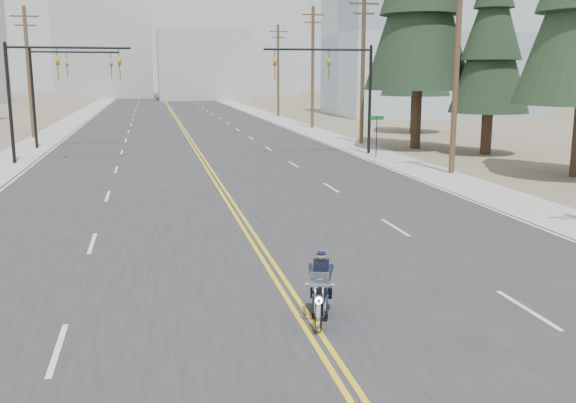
{
  "coord_description": "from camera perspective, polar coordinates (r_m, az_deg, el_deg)",
  "views": [
    {
      "loc": [
        -3.1,
        -8.15,
        5.21
      ],
      "look_at": [
        0.7,
        9.51,
        1.6
      ],
      "focal_mm": 40.0,
      "sensor_mm": 36.0,
      "label": 1
    }
  ],
  "objects": [
    {
      "name": "haze_bldg_e",
      "position": [
        160.63,
        -2.12,
        11.57
      ],
      "size": [
        14.0,
        14.0,
        12.0
      ],
      "primitive_type": "cube",
      "color": "#B7BCC6",
      "rests_on": "ground"
    },
    {
      "name": "conifer_far",
      "position": [
        59.23,
        11.46,
        15.15
      ],
      "size": [
        6.12,
        6.12,
        16.41
      ],
      "rotation": [
        0.0,
        0.0,
        0.08
      ],
      "color": "#382619",
      "rests_on": "ground"
    },
    {
      "name": "haze_bldg_c",
      "position": [
        125.82,
        8.09,
        12.92
      ],
      "size": [
        16.0,
        12.0,
        18.0
      ],
      "primitive_type": "cube",
      "color": "#B7BCC6",
      "rests_on": "ground"
    },
    {
      "name": "traffic_mast_far",
      "position": [
        48.55,
        -19.83,
        10.25
      ],
      "size": [
        6.1,
        0.26,
        7.0
      ],
      "color": "black",
      "rests_on": "ground"
    },
    {
      "name": "sidewalk_left",
      "position": [
        78.77,
        -18.38,
        6.94
      ],
      "size": [
        3.0,
        200.0,
        0.01
      ],
      "primitive_type": "cube",
      "color": "#A5A5A0",
      "rests_on": "ground"
    },
    {
      "name": "traffic_mast_left",
      "position": [
        40.58,
        -20.82,
        10.19
      ],
      "size": [
        7.1,
        0.26,
        7.0
      ],
      "color": "black",
      "rests_on": "ground"
    },
    {
      "name": "motorcyclist",
      "position": [
        13.87,
        2.9,
        -7.58
      ],
      "size": [
        1.32,
        2.02,
        1.46
      ],
      "primitive_type": null,
      "rotation": [
        0.0,
        0.0,
        2.84
      ],
      "color": "black",
      "rests_on": "ground"
    },
    {
      "name": "utility_pole_e",
      "position": [
        79.69,
        -0.88,
        11.67
      ],
      "size": [
        2.2,
        0.3,
        11.0
      ],
      "color": "brown",
      "rests_on": "ground"
    },
    {
      "name": "road",
      "position": [
        78.38,
        -9.94,
        7.32
      ],
      "size": [
        20.0,
        200.0,
        0.01
      ],
      "primitive_type": "cube",
      "color": "#303033",
      "rests_on": "ground"
    },
    {
      "name": "sidewalk_right",
      "position": [
        79.67,
        -1.58,
        7.55
      ],
      "size": [
        3.0,
        200.0,
        0.01
      ],
      "primitive_type": "cube",
      "color": "#A5A5A0",
      "rests_on": "ground"
    },
    {
      "name": "haze_bldg_d",
      "position": [
        148.62,
        -16.05,
        13.88
      ],
      "size": [
        20.0,
        15.0,
        26.0
      ],
      "primitive_type": "cube",
      "color": "#ADB2B7",
      "rests_on": "ground"
    },
    {
      "name": "haze_bldg_b",
      "position": [
        133.62,
        -7.55,
        11.97
      ],
      "size": [
        18.0,
        14.0,
        14.0
      ],
      "primitive_type": "cube",
      "color": "#ADB2B7",
      "rests_on": "ground"
    },
    {
      "name": "utility_pole_b",
      "position": [
        34.85,
        14.79,
        12.21
      ],
      "size": [
        2.2,
        0.3,
        11.5
      ],
      "color": "brown",
      "rests_on": "ground"
    },
    {
      "name": "glass_building",
      "position": [
        85.8,
        12.41,
        14.24
      ],
      "size": [
        24.0,
        16.0,
        20.0
      ],
      "primitive_type": "cube",
      "color": "#9EB5CC",
      "rests_on": "ground"
    },
    {
      "name": "utility_pole_c",
      "position": [
        48.72,
        6.67,
        11.84
      ],
      "size": [
        2.2,
        0.3,
        11.0
      ],
      "color": "brown",
      "rests_on": "ground"
    },
    {
      "name": "street_sign",
      "position": [
        40.75,
        7.89,
        6.4
      ],
      "size": [
        0.9,
        0.06,
        2.62
      ],
      "color": "black",
      "rests_on": "ground"
    },
    {
      "name": "utility_pole_d",
      "position": [
        63.11,
        2.21,
        11.99
      ],
      "size": [
        2.2,
        0.3,
        11.5
      ],
      "color": "brown",
      "rests_on": "ground"
    },
    {
      "name": "traffic_mast_right",
      "position": [
        41.93,
        4.67,
        10.89
      ],
      "size": [
        7.1,
        0.26,
        7.0
      ],
      "color": "black",
      "rests_on": "ground"
    },
    {
      "name": "utility_pole_left",
      "position": [
        56.93,
        -22.06,
        10.76
      ],
      "size": [
        2.2,
        0.3,
        10.5
      ],
      "color": "brown",
      "rests_on": "ground"
    },
    {
      "name": "conifer_mid",
      "position": [
        44.1,
        17.72,
        14.17
      ],
      "size": [
        5.11,
        5.11,
        13.63
      ],
      "rotation": [
        0.0,
        0.0,
        -0.38
      ],
      "color": "#382619",
      "rests_on": "ground"
    }
  ]
}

